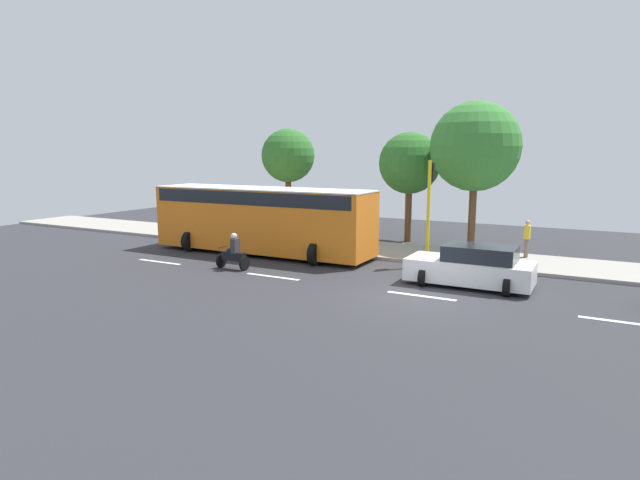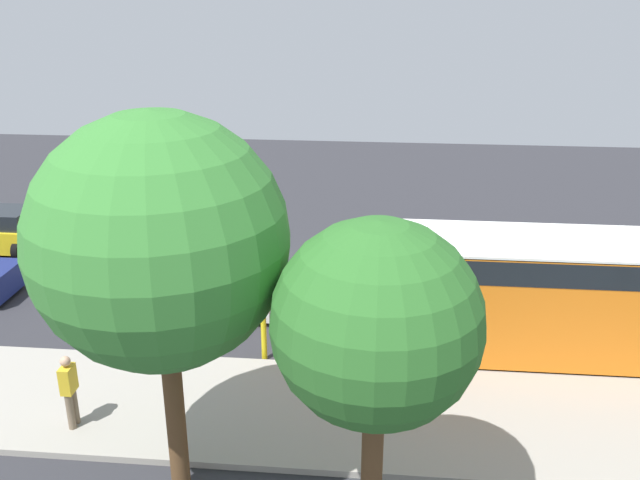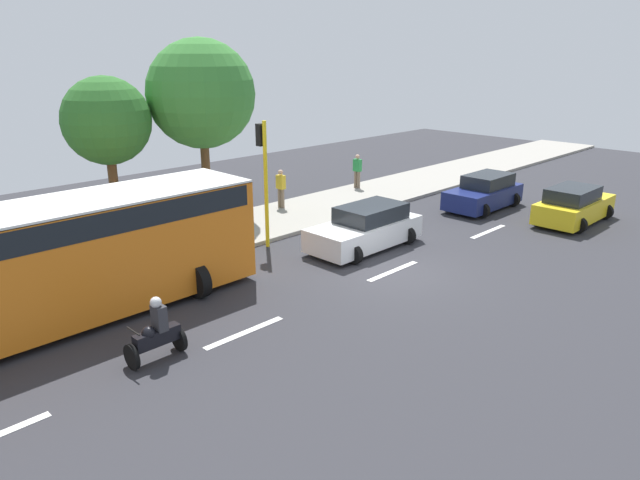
{
  "view_description": "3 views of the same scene",
  "coord_description": "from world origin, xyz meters",
  "px_view_note": "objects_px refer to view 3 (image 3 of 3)",
  "views": [
    {
      "loc": [
        -16.93,
        -5.2,
        4.8
      ],
      "look_at": [
        0.61,
        4.22,
        1.51
      ],
      "focal_mm": 29.73,
      "sensor_mm": 36.0,
      "label": 1
    },
    {
      "loc": [
        19.9,
        4.12,
        9.22
      ],
      "look_at": [
        0.41,
        2.28,
        1.64
      ],
      "focal_mm": 38.68,
      "sensor_mm": 36.0,
      "label": 2
    },
    {
      "loc": [
        -10.54,
        13.83,
        6.77
      ],
      "look_at": [
        0.94,
        2.39,
        1.4
      ],
      "focal_mm": 32.26,
      "sensor_mm": 36.0,
      "label": 3
    }
  ],
  "objects_px": {
    "car_dark_blue": "(484,193)",
    "pedestrian_by_tree": "(357,170)",
    "car_yellow_cab": "(574,206)",
    "street_tree_center": "(201,94)",
    "city_bus": "(50,257)",
    "traffic_light_corner": "(264,166)",
    "pedestrian_near_signal": "(281,187)",
    "street_tree_south": "(107,121)",
    "motorcycle": "(156,334)",
    "car_white": "(366,228)"
  },
  "relations": [
    {
      "from": "car_yellow_cab",
      "to": "car_white",
      "type": "height_order",
      "value": "same"
    },
    {
      "from": "traffic_light_corner",
      "to": "pedestrian_near_signal",
      "type": "bearing_deg",
      "value": -47.89
    },
    {
      "from": "pedestrian_near_signal",
      "to": "street_tree_south",
      "type": "bearing_deg",
      "value": 68.92
    },
    {
      "from": "street_tree_south",
      "to": "pedestrian_near_signal",
      "type": "bearing_deg",
      "value": -111.08
    },
    {
      "from": "car_white",
      "to": "traffic_light_corner",
      "type": "height_order",
      "value": "traffic_light_corner"
    },
    {
      "from": "city_bus",
      "to": "street_tree_south",
      "type": "distance_m",
      "value": 8.72
    },
    {
      "from": "motorcycle",
      "to": "traffic_light_corner",
      "type": "distance_m",
      "value": 8.56
    },
    {
      "from": "traffic_light_corner",
      "to": "street_tree_center",
      "type": "distance_m",
      "value": 5.27
    },
    {
      "from": "car_dark_blue",
      "to": "street_tree_center",
      "type": "distance_m",
      "value": 12.93
    },
    {
      "from": "car_dark_blue",
      "to": "street_tree_south",
      "type": "bearing_deg",
      "value": 56.83
    },
    {
      "from": "street_tree_center",
      "to": "car_white",
      "type": "bearing_deg",
      "value": -167.36
    },
    {
      "from": "motorcycle",
      "to": "pedestrian_near_signal",
      "type": "relative_size",
      "value": 0.91
    },
    {
      "from": "car_yellow_cab",
      "to": "street_tree_center",
      "type": "height_order",
      "value": "street_tree_center"
    },
    {
      "from": "car_dark_blue",
      "to": "motorcycle",
      "type": "relative_size",
      "value": 2.66
    },
    {
      "from": "pedestrian_by_tree",
      "to": "street_tree_center",
      "type": "height_order",
      "value": "street_tree_center"
    },
    {
      "from": "motorcycle",
      "to": "traffic_light_corner",
      "type": "xyz_separation_m",
      "value": [
        4.46,
        -6.94,
        2.29
      ]
    },
    {
      "from": "car_yellow_cab",
      "to": "pedestrian_near_signal",
      "type": "xyz_separation_m",
      "value": [
        9.83,
        7.3,
        0.35
      ]
    },
    {
      "from": "car_dark_blue",
      "to": "car_yellow_cab",
      "type": "bearing_deg",
      "value": -170.79
    },
    {
      "from": "city_bus",
      "to": "street_tree_south",
      "type": "bearing_deg",
      "value": -36.46
    },
    {
      "from": "city_bus",
      "to": "street_tree_center",
      "type": "xyz_separation_m",
      "value": [
        5.8,
        -8.6,
        3.24
      ]
    },
    {
      "from": "motorcycle",
      "to": "street_tree_south",
      "type": "bearing_deg",
      "value": -21.97
    },
    {
      "from": "car_yellow_cab",
      "to": "pedestrian_by_tree",
      "type": "bearing_deg",
      "value": 11.63
    },
    {
      "from": "pedestrian_near_signal",
      "to": "traffic_light_corner",
      "type": "distance_m",
      "value": 5.16
    },
    {
      "from": "street_tree_center",
      "to": "motorcycle",
      "type": "bearing_deg",
      "value": 140.04
    },
    {
      "from": "pedestrian_near_signal",
      "to": "car_yellow_cab",
      "type": "bearing_deg",
      "value": -143.4
    },
    {
      "from": "city_bus",
      "to": "motorcycle",
      "type": "distance_m",
      "value": 3.72
    },
    {
      "from": "city_bus",
      "to": "pedestrian_by_tree",
      "type": "distance_m",
      "value": 17.24
    },
    {
      "from": "car_dark_blue",
      "to": "pedestrian_by_tree",
      "type": "height_order",
      "value": "pedestrian_by_tree"
    },
    {
      "from": "car_white",
      "to": "pedestrian_by_tree",
      "type": "bearing_deg",
      "value": -46.41
    },
    {
      "from": "car_yellow_cab",
      "to": "street_tree_center",
      "type": "xyz_separation_m",
      "value": [
        11.36,
        10.09,
        4.37
      ]
    },
    {
      "from": "traffic_light_corner",
      "to": "street_tree_center",
      "type": "relative_size",
      "value": 0.62
    },
    {
      "from": "pedestrian_near_signal",
      "to": "pedestrian_by_tree",
      "type": "distance_m",
      "value": 5.24
    },
    {
      "from": "car_dark_blue",
      "to": "traffic_light_corner",
      "type": "height_order",
      "value": "traffic_light_corner"
    },
    {
      "from": "pedestrian_by_tree",
      "to": "street_tree_south",
      "type": "distance_m",
      "value": 12.29
    },
    {
      "from": "traffic_light_corner",
      "to": "city_bus",
      "type": "bearing_deg",
      "value": 97.67
    },
    {
      "from": "pedestrian_near_signal",
      "to": "traffic_light_corner",
      "type": "height_order",
      "value": "traffic_light_corner"
    },
    {
      "from": "car_dark_blue",
      "to": "city_bus",
      "type": "relative_size",
      "value": 0.37
    },
    {
      "from": "car_dark_blue",
      "to": "car_white",
      "type": "bearing_deg",
      "value": 88.43
    },
    {
      "from": "motorcycle",
      "to": "street_tree_south",
      "type": "xyz_separation_m",
      "value": [
        10.15,
        -4.09,
        3.58
      ]
    },
    {
      "from": "traffic_light_corner",
      "to": "street_tree_south",
      "type": "bearing_deg",
      "value": 26.54
    },
    {
      "from": "car_yellow_cab",
      "to": "city_bus",
      "type": "distance_m",
      "value": 19.53
    },
    {
      "from": "car_yellow_cab",
      "to": "city_bus",
      "type": "relative_size",
      "value": 0.38
    },
    {
      "from": "traffic_light_corner",
      "to": "street_tree_center",
      "type": "bearing_deg",
      "value": -9.3
    },
    {
      "from": "city_bus",
      "to": "traffic_light_corner",
      "type": "distance_m",
      "value": 7.97
    },
    {
      "from": "motorcycle",
      "to": "pedestrian_by_tree",
      "type": "relative_size",
      "value": 0.91
    },
    {
      "from": "city_bus",
      "to": "motorcycle",
      "type": "bearing_deg",
      "value": -165.36
    },
    {
      "from": "street_tree_center",
      "to": "street_tree_south",
      "type": "distance_m",
      "value": 3.84
    },
    {
      "from": "pedestrian_by_tree",
      "to": "traffic_light_corner",
      "type": "distance_m",
      "value": 9.62
    },
    {
      "from": "motorcycle",
      "to": "pedestrian_near_signal",
      "type": "distance_m",
      "value": 13.01
    },
    {
      "from": "traffic_light_corner",
      "to": "street_tree_center",
      "type": "height_order",
      "value": "street_tree_center"
    }
  ]
}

